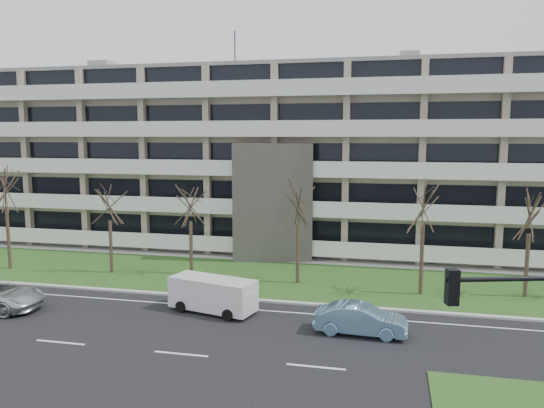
# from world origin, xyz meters

# --- Properties ---
(ground) EXTENTS (160.00, 160.00, 0.00)m
(ground) POSITION_xyz_m (0.00, 0.00, 0.00)
(ground) COLOR black
(ground) RESTS_ON ground
(grass_verge) EXTENTS (90.00, 10.00, 0.06)m
(grass_verge) POSITION_xyz_m (0.00, 13.00, 0.03)
(grass_verge) COLOR #284818
(grass_verge) RESTS_ON ground
(curb) EXTENTS (90.00, 0.35, 0.12)m
(curb) POSITION_xyz_m (0.00, 8.00, 0.06)
(curb) COLOR #B2B2AD
(curb) RESTS_ON ground
(sidewalk) EXTENTS (90.00, 2.00, 0.08)m
(sidewalk) POSITION_xyz_m (0.00, 18.50, 0.04)
(sidewalk) COLOR #B2B2AD
(sidewalk) RESTS_ON ground
(lane_edge_line) EXTENTS (90.00, 0.12, 0.01)m
(lane_edge_line) POSITION_xyz_m (0.00, 6.50, 0.01)
(lane_edge_line) COLOR white
(lane_edge_line) RESTS_ON ground
(apartment_building) EXTENTS (60.50, 15.10, 18.75)m
(apartment_building) POSITION_xyz_m (-0.01, 25.32, 7.61)
(apartment_building) COLOR tan
(apartment_building) RESTS_ON ground
(blue_sedan) EXTENTS (4.54, 1.78, 1.47)m
(blue_sedan) POSITION_xyz_m (7.59, 4.17, 0.74)
(blue_sedan) COLOR #7BAED6
(blue_sedan) RESTS_ON ground
(white_van) EXTENTS (5.07, 2.90, 1.85)m
(white_van) POSITION_xyz_m (-0.43, 5.73, 1.11)
(white_van) COLOR silver
(white_van) RESTS_ON ground
(tree_1) EXTENTS (4.08, 4.08, 8.16)m
(tree_1) POSITION_xyz_m (-17.80, 11.31, 6.34)
(tree_1) COLOR #382B21
(tree_1) RESTS_ON ground
(tree_2) EXTENTS (3.33, 3.33, 6.65)m
(tree_2) POSITION_xyz_m (-10.06, 11.91, 5.17)
(tree_2) COLOR #382B21
(tree_2) RESTS_ON ground
(tree_3) EXTENTS (3.34, 3.34, 6.67)m
(tree_3) POSITION_xyz_m (-4.48, 12.78, 5.18)
(tree_3) COLOR #382B21
(tree_3) RESTS_ON ground
(tree_4) EXTENTS (3.54, 3.54, 7.08)m
(tree_4) POSITION_xyz_m (3.08, 12.22, 5.50)
(tree_4) COLOR #382B21
(tree_4) RESTS_ON ground
(tree_5) EXTENTS (3.83, 3.83, 7.66)m
(tree_5) POSITION_xyz_m (10.77, 11.39, 5.95)
(tree_5) COLOR #382B21
(tree_5) RESTS_ON ground
(tree_6) EXTENTS (3.42, 3.42, 6.85)m
(tree_6) POSITION_xyz_m (16.82, 12.22, 5.32)
(tree_6) COLOR #382B21
(tree_6) RESTS_ON ground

